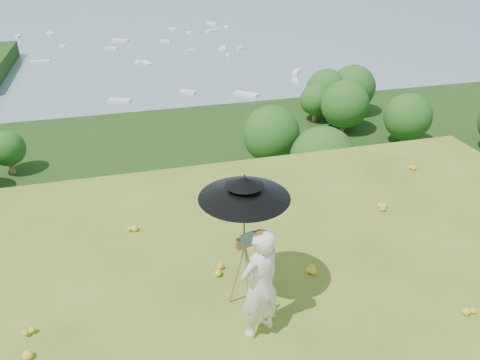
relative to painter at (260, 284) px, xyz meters
name	(u,v)px	position (x,y,z in m)	size (l,w,h in m)	color
forest_slope	(169,295)	(0.91, 33.95, -29.93)	(140.00, 56.00, 22.00)	#16370F
shoreline_tier	(144,182)	(0.91, 73.95, -36.93)	(170.00, 28.00, 8.00)	slate
bay_water	(115,23)	(0.91, 238.95, -34.93)	(700.00, 700.00, 0.00)	slate
slope_trees	(158,180)	(0.91, 33.95, -15.93)	(110.00, 50.00, 6.00)	#265319
harbor_town	(140,150)	(0.91, 73.95, -30.43)	(110.00, 22.00, 5.00)	silver
moored_boats	(84,63)	(-11.59, 159.95, -34.58)	(140.00, 140.00, 0.70)	white
wildflowers	(336,356)	(0.91, -0.80, -0.87)	(10.00, 10.50, 0.12)	yellow
painter	(260,284)	(0.00, 0.00, 0.00)	(0.68, 0.45, 1.87)	silver
field_easel	(245,270)	(-0.06, 0.61, -0.20)	(0.56, 0.56, 1.48)	olive
sun_umbrella	(244,211)	(-0.06, 0.64, 0.88)	(1.35, 1.35, 1.21)	black
painter_cap	(261,234)	(0.00, 0.00, 0.88)	(0.20, 0.25, 0.10)	#C96E75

